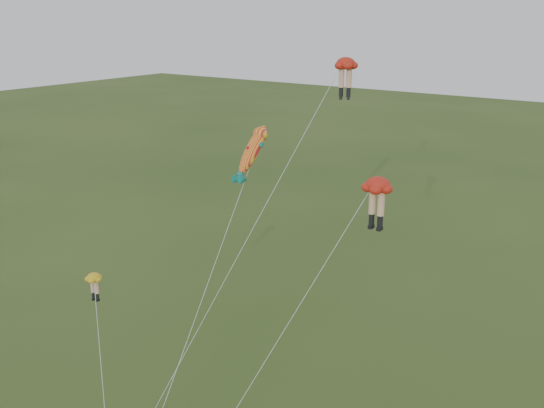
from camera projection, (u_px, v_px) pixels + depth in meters
The scene contains 4 objects.
legs_kite_red_high at pixel (341, 75), 32.63m from camera, with size 7.12×11.60×19.91m.
legs_kite_red_mid at pixel (375, 193), 28.43m from camera, with size 6.67×7.93×14.86m.
legs_kite_yellow at pixel (95, 286), 33.57m from camera, with size 5.44×4.50×8.38m.
fish_kite at pixel (252, 151), 34.54m from camera, with size 1.31×12.24×16.24m.
Camera 1 is at (19.67, -18.74, 22.19)m, focal length 40.00 mm.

